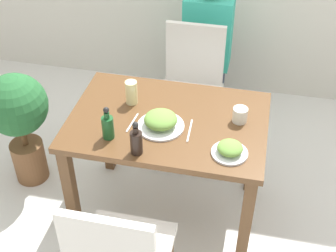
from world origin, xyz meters
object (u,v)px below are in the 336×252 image
sauce_bottle (108,126)px  potted_plant_left (19,116)px  condiment_bottle (136,141)px  person_figure (207,48)px  side_plate (230,149)px  food_plate (161,121)px  drink_cup (240,115)px  juice_glass (131,92)px  chair_far (191,84)px

sauce_bottle → potted_plant_left: sauce_bottle is taller
condiment_bottle → person_figure: bearing=84.0°
side_plate → person_figure: 1.34m
food_plate → drink_cup: food_plate is taller
side_plate → juice_glass: (-0.58, 0.31, 0.04)m
side_plate → drink_cup: drink_cup is taller
chair_far → food_plate: 0.83m
chair_far → person_figure: person_figure is taller
food_plate → sauce_bottle: 0.28m
juice_glass → condiment_bottle: size_ratio=0.73×
person_figure → chair_far: bearing=-97.2°
chair_far → sauce_bottle: (-0.27, -0.92, 0.31)m
chair_far → condiment_bottle: condiment_bottle is taller
condiment_bottle → sauce_bottle: bearing=154.5°
chair_far → drink_cup: bearing=-60.5°
sauce_bottle → chair_far: bearing=73.9°
juice_glass → sauce_bottle: (-0.03, -0.32, 0.00)m
side_plate → juice_glass: bearing=151.8°
chair_far → person_figure: bearing=82.8°
food_plate → juice_glass: bearing=139.1°
potted_plant_left → person_figure: (1.02, 0.97, 0.07)m
side_plate → sauce_bottle: size_ratio=0.97×
juice_glass → sauce_bottle: 0.32m
drink_cup → person_figure: size_ratio=0.07×
juice_glass → side_plate: bearing=-28.2°
chair_far → sauce_bottle: sauce_bottle is taller
person_figure → side_plate: bearing=-77.0°
potted_plant_left → sauce_bottle: bearing=-24.6°
juice_glass → condiment_bottle: (0.14, -0.40, 0.00)m
condiment_bottle → potted_plant_left: bearing=155.3°
sauce_bottle → drink_cup: bearing=23.5°
drink_cup → condiment_bottle: 0.59m
drink_cup → juice_glass: 0.60m
condiment_bottle → person_figure: size_ratio=0.16×
side_plate → condiment_bottle: bearing=-169.2°
food_plate → side_plate: (0.37, -0.13, -0.01)m
chair_far → person_figure: size_ratio=0.76×
sauce_bottle → person_figure: bearing=76.4°
sauce_bottle → condiment_bottle: bearing=-25.5°
juice_glass → person_figure: 1.04m
condiment_bottle → juice_glass: bearing=109.1°
food_plate → sauce_bottle: (-0.24, -0.14, 0.03)m
sauce_bottle → person_figure: (0.31, 1.30, -0.23)m
chair_far → juice_glass: chair_far is taller
chair_far → juice_glass: (-0.23, -0.61, 0.30)m
condiment_bottle → person_figure: (0.14, 1.38, -0.23)m
side_plate → drink_cup: (0.02, 0.27, 0.01)m
sauce_bottle → condiment_bottle: size_ratio=1.00×
potted_plant_left → condiment_bottle: bearing=-24.7°
food_plate → potted_plant_left: size_ratio=0.31×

